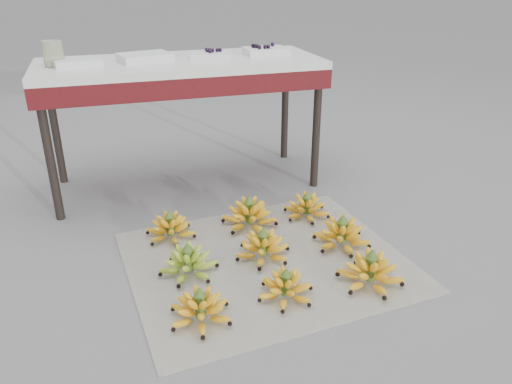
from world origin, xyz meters
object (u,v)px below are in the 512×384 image
object	(u,v)px
bunch_mid_right	(342,235)
tray_right	(211,55)
newspaper_mat	(267,261)
vendor_table	(181,75)
bunch_back_center	(249,215)
bunch_front_center	(286,288)
bunch_back_left	(170,228)
bunch_front_right	(370,272)
bunch_back_right	(307,208)
bunch_mid_center	(263,247)
tray_far_right	(265,51)
tray_left	(145,57)
glass_jar	(53,54)
tray_far_left	(77,62)
bunch_front_left	(200,309)
bunch_mid_left	(189,263)

from	to	relation	value
bunch_mid_right	tray_right	xyz separation A→B (m)	(-0.41, 0.98, 0.73)
newspaper_mat	vendor_table	world-z (taller)	vendor_table
bunch_back_center	tray_right	size ratio (longest dim) A/B	1.46
newspaper_mat	bunch_mid_right	bearing A→B (deg)	3.36
bunch_front_center	bunch_back_left	world-z (taller)	bunch_back_left
bunch_front_right	bunch_back_left	bearing A→B (deg)	129.21
bunch_back_right	bunch_mid_center	bearing A→B (deg)	-159.28
bunch_front_right	bunch_back_center	bearing A→B (deg)	107.65
bunch_mid_center	bunch_back_left	xyz separation A→B (m)	(-0.39, 0.32, -0.00)
tray_far_right	bunch_back_center	bearing A→B (deg)	-114.48
tray_left	tray_far_right	distance (m)	0.72
tray_far_right	bunch_back_left	bearing A→B (deg)	-136.62
bunch_mid_right	vendor_table	size ratio (longest dim) A/B	0.19
bunch_front_right	vendor_table	bearing A→B (deg)	102.71
newspaper_mat	glass_jar	distance (m)	1.57
bunch_mid_center	vendor_table	distance (m)	1.18
bunch_back_center	vendor_table	size ratio (longest dim) A/B	0.23
bunch_back_right	tray_far_left	world-z (taller)	tray_far_left
vendor_table	tray_far_right	world-z (taller)	tray_far_right
newspaper_mat	bunch_front_right	bearing A→B (deg)	-39.71
bunch_mid_center	tray_far_left	distance (m)	1.41
bunch_front_right	tray_far_left	xyz separation A→B (m)	(-1.11, 1.30, 0.73)
bunch_mid_center	tray_far_right	world-z (taller)	tray_far_right
bunch_front_right	bunch_front_left	bearing A→B (deg)	171.82
bunch_front_center	tray_left	xyz separation A→B (m)	(-0.37, 1.32, 0.74)
tray_left	tray_right	size ratio (longest dim) A/B	1.22
newspaper_mat	tray_far_right	world-z (taller)	tray_far_right
tray_far_left	glass_jar	world-z (taller)	glass_jar
bunch_front_center	bunch_back_left	size ratio (longest dim) A/B	0.82
bunch_front_right	tray_left	xyz separation A→B (m)	(-0.75, 1.33, 0.73)
bunch_mid_right	bunch_mid_left	bearing A→B (deg)	-172.63
bunch_back_right	tray_left	distance (m)	1.23
bunch_front_center	bunch_back_right	xyz separation A→B (m)	(0.37, 0.66, 0.00)
bunch_back_left	glass_jar	world-z (taller)	glass_jar
tray_right	tray_far_right	bearing A→B (deg)	6.60
bunch_back_right	vendor_table	size ratio (longest dim) A/B	0.20
tray_far_right	bunch_front_center	bearing A→B (deg)	-104.75
bunch_mid_right	tray_left	world-z (taller)	tray_left
bunch_mid_center	tray_right	size ratio (longest dim) A/B	1.05
tray_right	bunch_back_right	bearing A→B (deg)	-60.43
bunch_front_left	bunch_back_center	xyz separation A→B (m)	(0.40, 0.68, 0.01)
tray_far_left	tray_left	world-z (taller)	tray_left
bunch_back_left	bunch_back_right	size ratio (longest dim) A/B	0.93
bunch_front_center	glass_jar	distance (m)	1.74
bunch_back_right	vendor_table	xyz separation A→B (m)	(-0.54, 0.66, 0.63)
bunch_back_center	tray_far_right	distance (m)	1.05
tray_left	tray_right	distance (m)	0.37
bunch_mid_left	tray_left	xyz separation A→B (m)	(-0.02, 1.02, 0.73)
bunch_front_right	bunch_mid_center	xyz separation A→B (m)	(-0.38, 0.34, -0.00)
bunch_front_center	tray_far_left	size ratio (longest dim) A/B	0.94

